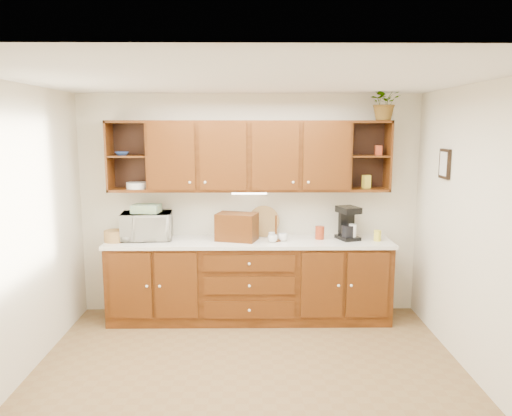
{
  "coord_description": "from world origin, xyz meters",
  "views": [
    {
      "loc": [
        0.02,
        -4.12,
        2.22
      ],
      "look_at": [
        0.07,
        1.15,
        1.36
      ],
      "focal_mm": 35.0,
      "sensor_mm": 36.0,
      "label": 1
    }
  ],
  "objects_px": {
    "coffee_maker": "(348,223)",
    "potted_plant": "(385,102)",
    "microwave": "(147,226)",
    "bread_box": "(237,227)"
  },
  "relations": [
    {
      "from": "coffee_maker",
      "to": "potted_plant",
      "type": "bearing_deg",
      "value": -15.73
    },
    {
      "from": "coffee_maker",
      "to": "bread_box",
      "type": "bearing_deg",
      "value": 162.62
    },
    {
      "from": "coffee_maker",
      "to": "potted_plant",
      "type": "height_order",
      "value": "potted_plant"
    },
    {
      "from": "coffee_maker",
      "to": "potted_plant",
      "type": "xyz_separation_m",
      "value": [
        0.38,
        0.03,
        1.37
      ]
    },
    {
      "from": "bread_box",
      "to": "potted_plant",
      "type": "distance_m",
      "value": 2.16
    },
    {
      "from": "bread_box",
      "to": "potted_plant",
      "type": "bearing_deg",
      "value": 19.33
    },
    {
      "from": "bread_box",
      "to": "coffee_maker",
      "type": "height_order",
      "value": "coffee_maker"
    },
    {
      "from": "microwave",
      "to": "bread_box",
      "type": "distance_m",
      "value": 1.04
    },
    {
      "from": "potted_plant",
      "to": "bread_box",
      "type": "bearing_deg",
      "value": -177.25
    },
    {
      "from": "coffee_maker",
      "to": "microwave",
      "type": "bearing_deg",
      "value": 159.99
    }
  ]
}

